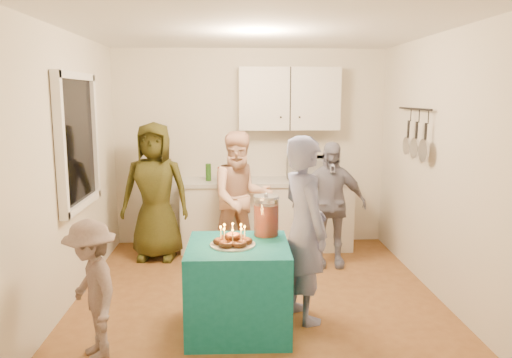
{
  "coord_description": "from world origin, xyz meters",
  "views": [
    {
      "loc": [
        -0.24,
        -4.67,
        1.99
      ],
      "look_at": [
        0.0,
        0.35,
        1.15
      ],
      "focal_mm": 35.0,
      "sensor_mm": 36.0,
      "label": 1
    }
  ],
  "objects_px": {
    "punch_jar": "(266,217)",
    "child_near_left": "(92,290)",
    "woman_back_center": "(241,198)",
    "party_table": "(238,287)",
    "counter": "(266,216)",
    "microwave": "(308,168)",
    "woman_back_right": "(329,204)",
    "man_birthday": "(304,229)",
    "woman_back_left": "(155,191)"
  },
  "relations": [
    {
      "from": "punch_jar",
      "to": "child_near_left",
      "type": "relative_size",
      "value": 0.31
    },
    {
      "from": "woman_back_center",
      "to": "party_table",
      "type": "bearing_deg",
      "value": -104.53
    },
    {
      "from": "party_table",
      "to": "punch_jar",
      "type": "height_order",
      "value": "punch_jar"
    },
    {
      "from": "counter",
      "to": "child_near_left",
      "type": "bearing_deg",
      "value": -119.0
    },
    {
      "from": "microwave",
      "to": "party_table",
      "type": "relative_size",
      "value": 0.63
    },
    {
      "from": "party_table",
      "to": "woman_back_right",
      "type": "distance_m",
      "value": 1.97
    },
    {
      "from": "child_near_left",
      "to": "party_table",
      "type": "bearing_deg",
      "value": 78.61
    },
    {
      "from": "punch_jar",
      "to": "woman_back_center",
      "type": "xyz_separation_m",
      "value": [
        -0.2,
        1.48,
        -0.14
      ]
    },
    {
      "from": "microwave",
      "to": "man_birthday",
      "type": "relative_size",
      "value": 0.32
    },
    {
      "from": "punch_jar",
      "to": "woman_back_center",
      "type": "height_order",
      "value": "woman_back_center"
    },
    {
      "from": "party_table",
      "to": "woman_back_center",
      "type": "relative_size",
      "value": 0.54
    },
    {
      "from": "woman_back_right",
      "to": "party_table",
      "type": "bearing_deg",
      "value": -121.28
    },
    {
      "from": "counter",
      "to": "woman_back_right",
      "type": "distance_m",
      "value": 1.05
    },
    {
      "from": "counter",
      "to": "punch_jar",
      "type": "relative_size",
      "value": 6.47
    },
    {
      "from": "counter",
      "to": "microwave",
      "type": "distance_m",
      "value": 0.83
    },
    {
      "from": "party_table",
      "to": "man_birthday",
      "type": "bearing_deg",
      "value": 19.21
    },
    {
      "from": "woman_back_center",
      "to": "woman_back_right",
      "type": "distance_m",
      "value": 1.04
    },
    {
      "from": "microwave",
      "to": "child_near_left",
      "type": "relative_size",
      "value": 0.5
    },
    {
      "from": "woman_back_center",
      "to": "woman_back_left",
      "type": "bearing_deg",
      "value": 155.16
    },
    {
      "from": "counter",
      "to": "microwave",
      "type": "relative_size",
      "value": 4.09
    },
    {
      "from": "man_birthday",
      "to": "woman_back_left",
      "type": "relative_size",
      "value": 0.99
    },
    {
      "from": "man_birthday",
      "to": "woman_back_center",
      "type": "xyz_separation_m",
      "value": [
        -0.53,
        1.54,
        -0.04
      ]
    },
    {
      "from": "counter",
      "to": "party_table",
      "type": "height_order",
      "value": "counter"
    },
    {
      "from": "child_near_left",
      "to": "woman_back_right",
      "type": "bearing_deg",
      "value": 101.33
    },
    {
      "from": "party_table",
      "to": "woman_back_right",
      "type": "bearing_deg",
      "value": 55.96
    },
    {
      "from": "microwave",
      "to": "man_birthday",
      "type": "distance_m",
      "value": 2.17
    },
    {
      "from": "microwave",
      "to": "woman_back_right",
      "type": "relative_size",
      "value": 0.37
    },
    {
      "from": "child_near_left",
      "to": "woman_back_left",
      "type": "bearing_deg",
      "value": 145.85
    },
    {
      "from": "punch_jar",
      "to": "woman_back_right",
      "type": "distance_m",
      "value": 1.59
    },
    {
      "from": "man_birthday",
      "to": "woman_back_center",
      "type": "height_order",
      "value": "man_birthday"
    },
    {
      "from": "child_near_left",
      "to": "punch_jar",
      "type": "bearing_deg",
      "value": 84.75
    },
    {
      "from": "woman_back_right",
      "to": "child_near_left",
      "type": "bearing_deg",
      "value": -134.91
    },
    {
      "from": "man_birthday",
      "to": "woman_back_center",
      "type": "distance_m",
      "value": 1.63
    },
    {
      "from": "microwave",
      "to": "punch_jar",
      "type": "relative_size",
      "value": 1.58
    },
    {
      "from": "party_table",
      "to": "child_near_left",
      "type": "xyz_separation_m",
      "value": [
        -1.11,
        -0.4,
        0.16
      ]
    },
    {
      "from": "man_birthday",
      "to": "child_near_left",
      "type": "height_order",
      "value": "man_birthday"
    },
    {
      "from": "party_table",
      "to": "woman_back_right",
      "type": "xyz_separation_m",
      "value": [
        1.08,
        1.61,
        0.36
      ]
    },
    {
      "from": "woman_back_left",
      "to": "woman_back_right",
      "type": "distance_m",
      "value": 2.1
    },
    {
      "from": "punch_jar",
      "to": "counter",
      "type": "bearing_deg",
      "value": 86.04
    },
    {
      "from": "punch_jar",
      "to": "woman_back_center",
      "type": "relative_size",
      "value": 0.21
    },
    {
      "from": "man_birthday",
      "to": "counter",
      "type": "bearing_deg",
      "value": -13.34
    },
    {
      "from": "party_table",
      "to": "man_birthday",
      "type": "height_order",
      "value": "man_birthday"
    },
    {
      "from": "party_table",
      "to": "woman_back_left",
      "type": "xyz_separation_m",
      "value": [
        -0.98,
        1.97,
        0.46
      ]
    },
    {
      "from": "counter",
      "to": "woman_back_center",
      "type": "xyz_separation_m",
      "value": [
        -0.34,
        -0.59,
        0.36
      ]
    },
    {
      "from": "punch_jar",
      "to": "woman_back_right",
      "type": "relative_size",
      "value": 0.23
    },
    {
      "from": "punch_jar",
      "to": "child_near_left",
      "type": "xyz_separation_m",
      "value": [
        -1.37,
        -0.66,
        -0.39
      ]
    },
    {
      "from": "woman_back_right",
      "to": "woman_back_left",
      "type": "bearing_deg",
      "value": 172.79
    },
    {
      "from": "counter",
      "to": "party_table",
      "type": "distance_m",
      "value": 2.37
    },
    {
      "from": "counter",
      "to": "man_birthday",
      "type": "bearing_deg",
      "value": -84.84
    },
    {
      "from": "child_near_left",
      "to": "man_birthday",
      "type": "bearing_deg",
      "value": 78.48
    }
  ]
}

